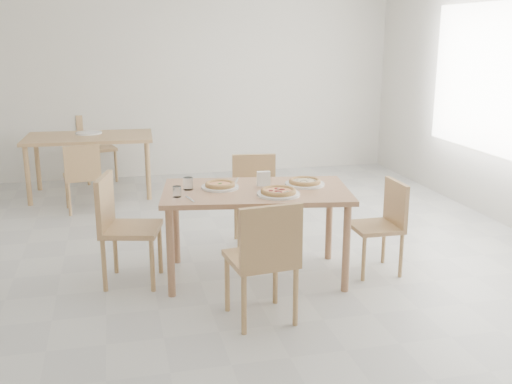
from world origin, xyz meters
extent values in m
plane|color=#BBBBB7|center=(0.00, 0.00, 0.00)|extent=(7.00, 7.00, 0.00)
plane|color=silver|center=(0.00, 3.50, 1.40)|extent=(6.00, 0.00, 6.00)
plane|color=silver|center=(0.00, -3.50, 1.40)|extent=(6.00, 0.00, 6.00)
cube|color=tan|center=(0.10, -0.42, 0.73)|extent=(1.61, 1.08, 0.04)
cylinder|color=tan|center=(-0.63, -0.66, 0.35)|extent=(0.06, 0.06, 0.71)
cylinder|color=tan|center=(0.71, -0.88, 0.35)|extent=(0.06, 0.06, 0.71)
cylinder|color=tan|center=(-0.51, 0.04, 0.35)|extent=(0.06, 0.06, 0.71)
cylinder|color=tan|center=(0.83, -0.18, 0.35)|extent=(0.06, 0.06, 0.71)
cube|color=tan|center=(-0.05, -1.17, 0.45)|extent=(0.49, 0.49, 0.04)
cube|color=tan|center=(-0.03, -1.37, 0.68)|extent=(0.44, 0.09, 0.42)
cylinder|color=tan|center=(0.12, -0.97, 0.21)|extent=(0.04, 0.04, 0.43)
cylinder|color=tan|center=(-0.26, -1.01, 0.21)|extent=(0.04, 0.04, 0.43)
cylinder|color=tan|center=(0.16, -1.34, 0.21)|extent=(0.04, 0.04, 0.43)
cylinder|color=tan|center=(-0.21, -1.38, 0.21)|extent=(0.04, 0.04, 0.43)
cube|color=tan|center=(0.28, 0.34, 0.43)|extent=(0.46, 0.46, 0.04)
cube|color=tan|center=(0.30, 0.52, 0.65)|extent=(0.42, 0.09, 0.40)
cylinder|color=tan|center=(0.08, 0.18, 0.20)|extent=(0.04, 0.04, 0.41)
cylinder|color=tan|center=(0.44, 0.14, 0.20)|extent=(0.04, 0.04, 0.41)
cylinder|color=tan|center=(0.13, 0.54, 0.20)|extent=(0.04, 0.04, 0.41)
cylinder|color=tan|center=(0.48, 0.49, 0.20)|extent=(0.04, 0.04, 0.41)
cube|color=tan|center=(-0.90, -0.31, 0.45)|extent=(0.53, 0.53, 0.04)
cube|color=tan|center=(-1.09, -0.26, 0.68)|extent=(0.15, 0.44, 0.42)
cylinder|color=tan|center=(-0.76, -0.53, 0.21)|extent=(0.04, 0.04, 0.43)
cylinder|color=tan|center=(-0.67, -0.17, 0.21)|extent=(0.04, 0.04, 0.43)
cylinder|color=tan|center=(-1.13, -0.44, 0.21)|extent=(0.04, 0.04, 0.43)
cylinder|color=tan|center=(-1.04, -0.08, 0.21)|extent=(0.04, 0.04, 0.43)
cube|color=tan|center=(1.10, -0.56, 0.40)|extent=(0.39, 0.39, 0.04)
cube|color=tan|center=(1.27, -0.56, 0.60)|extent=(0.04, 0.39, 0.37)
cylinder|color=tan|center=(0.93, -0.39, 0.19)|extent=(0.03, 0.03, 0.38)
cylinder|color=tan|center=(0.93, -0.73, 0.19)|extent=(0.03, 0.03, 0.38)
cylinder|color=tan|center=(1.26, -0.39, 0.19)|extent=(0.03, 0.03, 0.38)
cylinder|color=tan|center=(1.26, -0.73, 0.19)|extent=(0.03, 0.03, 0.38)
cylinder|color=white|center=(-0.18, -0.31, 0.76)|extent=(0.31, 0.31, 0.02)
cylinder|color=white|center=(0.53, -0.38, 0.76)|extent=(0.33, 0.33, 0.02)
cylinder|color=white|center=(0.23, -0.63, 0.76)|extent=(0.34, 0.34, 0.02)
cylinder|color=tan|center=(-0.18, -0.31, 0.77)|extent=(0.27, 0.27, 0.01)
torus|color=tan|center=(-0.18, -0.31, 0.78)|extent=(0.28, 0.28, 0.03)
cylinder|color=#DD5E27|center=(-0.18, -0.31, 0.78)|extent=(0.21, 0.21, 0.01)
ellipsoid|color=#2D6015|center=(-0.18, -0.31, 0.79)|extent=(0.05, 0.04, 0.01)
cylinder|color=tan|center=(0.53, -0.38, 0.77)|extent=(0.30, 0.30, 0.01)
torus|color=tan|center=(0.53, -0.38, 0.78)|extent=(0.30, 0.30, 0.03)
cylinder|color=beige|center=(0.53, -0.38, 0.78)|extent=(0.23, 0.23, 0.01)
cylinder|color=tan|center=(0.23, -0.63, 0.77)|extent=(0.34, 0.34, 0.01)
torus|color=tan|center=(0.23, -0.63, 0.78)|extent=(0.35, 0.35, 0.03)
cylinder|color=#DD5E27|center=(0.23, -0.63, 0.78)|extent=(0.27, 0.27, 0.01)
cylinder|color=white|center=(-0.43, -0.30, 0.80)|extent=(0.08, 0.08, 0.10)
cylinder|color=white|center=(-0.55, -0.50, 0.79)|extent=(0.06, 0.06, 0.08)
cube|color=silver|center=(0.18, -0.36, 0.76)|extent=(0.12, 0.06, 0.01)
cube|color=white|center=(0.18, -0.36, 0.82)|extent=(0.11, 0.05, 0.12)
cube|color=silver|center=(0.01, -0.10, 0.75)|extent=(0.07, 0.18, 0.01)
cube|color=silver|center=(-0.46, -0.60, 0.75)|extent=(0.06, 0.18, 0.01)
cube|color=tan|center=(-1.29, 2.61, 0.73)|extent=(1.57, 0.94, 0.04)
cylinder|color=tan|center=(-2.00, 2.28, 0.35)|extent=(0.06, 0.06, 0.71)
cylinder|color=tan|center=(-0.62, 2.21, 0.35)|extent=(0.06, 0.06, 0.71)
cylinder|color=tan|center=(-1.97, 3.01, 0.35)|extent=(0.06, 0.06, 0.71)
cylinder|color=tan|center=(-0.58, 2.95, 0.35)|extent=(0.06, 0.06, 0.71)
cube|color=tan|center=(-1.37, 1.92, 0.40)|extent=(0.44, 0.44, 0.04)
cube|color=tan|center=(-1.35, 1.74, 0.60)|extent=(0.39, 0.09, 0.37)
cylinder|color=tan|center=(-1.23, 2.10, 0.19)|extent=(0.03, 0.03, 0.38)
cylinder|color=tan|center=(-1.56, 2.06, 0.19)|extent=(0.03, 0.03, 0.38)
cylinder|color=tan|center=(-1.19, 1.77, 0.19)|extent=(0.03, 0.03, 0.38)
cylinder|color=tan|center=(-1.52, 1.73, 0.19)|extent=(0.03, 0.03, 0.38)
cube|color=tan|center=(-1.22, 3.36, 0.45)|extent=(0.54, 0.54, 0.04)
cube|color=tan|center=(-1.27, 3.56, 0.68)|extent=(0.44, 0.16, 0.42)
cylinder|color=tan|center=(-1.35, 3.13, 0.21)|extent=(0.04, 0.04, 0.43)
cylinder|color=tan|center=(-0.99, 3.23, 0.21)|extent=(0.04, 0.04, 0.43)
cylinder|color=tan|center=(-1.45, 3.50, 0.21)|extent=(0.04, 0.04, 0.43)
cylinder|color=tan|center=(-1.09, 3.59, 0.21)|extent=(0.04, 0.04, 0.43)
cylinder|color=white|center=(-1.30, 2.77, 0.76)|extent=(0.32, 0.32, 0.02)
camera|label=1|loc=(-0.99, -4.97, 1.97)|focal=42.00mm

